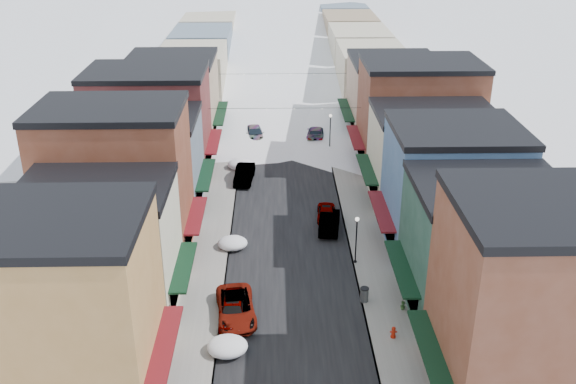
{
  "coord_description": "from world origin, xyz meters",
  "views": [
    {
      "loc": [
        -1.17,
        -26.22,
        26.53
      ],
      "look_at": [
        0.0,
        25.65,
        2.86
      ],
      "focal_mm": 40.0,
      "sensor_mm": 36.0,
      "label": 1
    }
  ],
  "objects_px": {
    "fire_hydrant": "(393,332)",
    "car_white_suv": "(236,308)",
    "car_silver_sedan": "(233,310)",
    "streetlamp_near": "(356,234)",
    "trash_can": "(364,294)",
    "car_green_sedan": "(329,221)",
    "car_dark_hatch": "(244,174)"
  },
  "relations": [
    {
      "from": "fire_hydrant",
      "to": "streetlamp_near",
      "type": "bearing_deg",
      "value": 98.07
    },
    {
      "from": "streetlamp_near",
      "to": "car_silver_sedan",
      "type": "bearing_deg",
      "value": -142.04
    },
    {
      "from": "car_dark_hatch",
      "to": "trash_can",
      "type": "bearing_deg",
      "value": -61.73
    },
    {
      "from": "car_white_suv",
      "to": "car_green_sedan",
      "type": "xyz_separation_m",
      "value": [
        7.57,
        12.95,
        0.03
      ]
    },
    {
      "from": "streetlamp_near",
      "to": "car_green_sedan",
      "type": "bearing_deg",
      "value": 104.91
    },
    {
      "from": "car_green_sedan",
      "to": "trash_can",
      "type": "height_order",
      "value": "car_green_sedan"
    },
    {
      "from": "fire_hydrant",
      "to": "trash_can",
      "type": "xyz_separation_m",
      "value": [
        -1.38,
        4.26,
        0.18
      ]
    },
    {
      "from": "car_white_suv",
      "to": "fire_hydrant",
      "type": "bearing_deg",
      "value": -21.83
    },
    {
      "from": "car_green_sedan",
      "to": "streetlamp_near",
      "type": "bearing_deg",
      "value": 112.41
    },
    {
      "from": "car_green_sedan",
      "to": "fire_hydrant",
      "type": "distance_m",
      "value": 15.95
    },
    {
      "from": "car_green_sedan",
      "to": "trash_can",
      "type": "relative_size",
      "value": 4.49
    },
    {
      "from": "car_dark_hatch",
      "to": "car_green_sedan",
      "type": "distance_m",
      "value": 13.39
    },
    {
      "from": "fire_hydrant",
      "to": "car_green_sedan",
      "type": "bearing_deg",
      "value": 100.71
    },
    {
      "from": "car_white_suv",
      "to": "car_dark_hatch",
      "type": "distance_m",
      "value": 23.76
    },
    {
      "from": "fire_hydrant",
      "to": "trash_can",
      "type": "distance_m",
      "value": 4.48
    },
    {
      "from": "car_silver_sedan",
      "to": "streetlamp_near",
      "type": "relative_size",
      "value": 1.15
    },
    {
      "from": "car_white_suv",
      "to": "car_dark_hatch",
      "type": "xyz_separation_m",
      "value": [
        -0.35,
        23.76,
        0.04
      ]
    },
    {
      "from": "car_white_suv",
      "to": "car_silver_sedan",
      "type": "xyz_separation_m",
      "value": [
        -0.19,
        -0.29,
        0.01
      ]
    },
    {
      "from": "car_silver_sedan",
      "to": "streetlamp_near",
      "type": "xyz_separation_m",
      "value": [
        9.34,
        7.29,
        1.89
      ]
    },
    {
      "from": "car_dark_hatch",
      "to": "streetlamp_near",
      "type": "xyz_separation_m",
      "value": [
        9.5,
        -16.76,
        1.87
      ]
    },
    {
      "from": "car_silver_sedan",
      "to": "fire_hydrant",
      "type": "bearing_deg",
      "value": -12.6
    },
    {
      "from": "car_silver_sedan",
      "to": "car_dark_hatch",
      "type": "height_order",
      "value": "car_dark_hatch"
    },
    {
      "from": "fire_hydrant",
      "to": "streetlamp_near",
      "type": "height_order",
      "value": "streetlamp_near"
    },
    {
      "from": "fire_hydrant",
      "to": "car_white_suv",
      "type": "bearing_deg",
      "value": 165.53
    },
    {
      "from": "fire_hydrant",
      "to": "trash_can",
      "type": "relative_size",
      "value": 0.76
    },
    {
      "from": "car_silver_sedan",
      "to": "car_dark_hatch",
      "type": "distance_m",
      "value": 24.05
    },
    {
      "from": "car_white_suv",
      "to": "trash_can",
      "type": "height_order",
      "value": "car_white_suv"
    },
    {
      "from": "car_silver_sedan",
      "to": "fire_hydrant",
      "type": "height_order",
      "value": "car_silver_sedan"
    },
    {
      "from": "car_green_sedan",
      "to": "fire_hydrant",
      "type": "xyz_separation_m",
      "value": [
        2.96,
        -15.67,
        -0.28
      ]
    },
    {
      "from": "car_dark_hatch",
      "to": "fire_hydrant",
      "type": "distance_m",
      "value": 28.62
    },
    {
      "from": "trash_can",
      "to": "fire_hydrant",
      "type": "bearing_deg",
      "value": -72.09
    },
    {
      "from": "car_silver_sedan",
      "to": "trash_can",
      "type": "relative_size",
      "value": 4.26
    }
  ]
}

